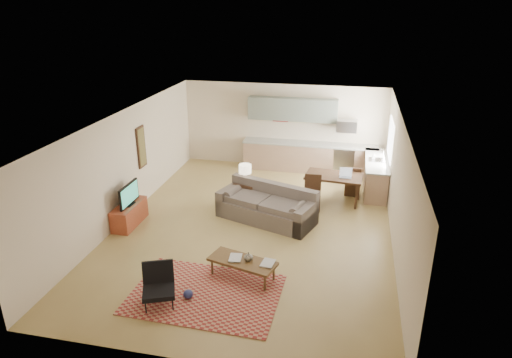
% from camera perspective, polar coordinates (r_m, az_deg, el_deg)
% --- Properties ---
extents(room, '(9.00, 9.00, 9.00)m').
position_cam_1_polar(room, '(10.61, -0.34, 0.41)').
color(room, '#A2874C').
rests_on(room, ground).
extents(kitchen_counter_back, '(4.26, 0.64, 0.92)m').
position_cam_1_polar(kitchen_counter_back, '(14.67, 6.66, 2.73)').
color(kitchen_counter_back, tan).
rests_on(kitchen_counter_back, ground).
extents(kitchen_counter_right, '(0.64, 2.26, 0.92)m').
position_cam_1_polar(kitchen_counter_right, '(13.53, 14.71, 0.46)').
color(kitchen_counter_right, tan).
rests_on(kitchen_counter_right, ground).
extents(kitchen_range, '(0.62, 0.62, 0.90)m').
position_cam_1_polar(kitchen_range, '(14.62, 10.95, 2.36)').
color(kitchen_range, '#A5A8AD').
rests_on(kitchen_range, ground).
extents(kitchen_microwave, '(0.62, 0.40, 0.35)m').
position_cam_1_polar(kitchen_microwave, '(14.32, 11.27, 6.54)').
color(kitchen_microwave, '#A5A8AD').
rests_on(kitchen_microwave, room).
extents(upper_cabinets, '(2.80, 0.34, 0.70)m').
position_cam_1_polar(upper_cabinets, '(14.46, 4.59, 8.68)').
color(upper_cabinets, slate).
rests_on(upper_cabinets, room).
extents(window_right, '(0.02, 1.40, 1.05)m').
position_cam_1_polar(window_right, '(13.20, 16.46, 4.77)').
color(window_right, white).
rests_on(window_right, room).
extents(wall_art_left, '(0.06, 0.42, 1.10)m').
position_cam_1_polar(wall_art_left, '(12.38, -14.11, 3.90)').
color(wall_art_left, olive).
rests_on(wall_art_left, room).
extents(triptych, '(1.70, 0.04, 0.50)m').
position_cam_1_polar(triptych, '(14.70, 3.09, 8.13)').
color(triptych, beige).
rests_on(triptych, room).
extents(rug, '(2.82, 1.99, 0.02)m').
position_cam_1_polar(rug, '(8.91, -6.34, -14.10)').
color(rug, maroon).
rests_on(rug, floor).
extents(sofa, '(2.75, 1.87, 0.88)m').
position_cam_1_polar(sofa, '(11.33, 1.29, -3.15)').
color(sofa, '#5E524B').
rests_on(sofa, floor).
extents(coffee_table, '(1.45, 0.88, 0.41)m').
position_cam_1_polar(coffee_table, '(9.21, -1.69, -11.18)').
color(coffee_table, '#51371B').
rests_on(coffee_table, floor).
extents(book_a, '(0.31, 0.38, 0.03)m').
position_cam_1_polar(book_a, '(9.18, -3.36, -9.78)').
color(book_a, '#910807').
rests_on(book_a, coffee_table).
extents(book_b, '(0.33, 0.39, 0.03)m').
position_cam_1_polar(book_b, '(9.03, 0.75, -10.33)').
color(book_b, navy).
rests_on(book_b, coffee_table).
extents(vase, '(0.21, 0.21, 0.18)m').
position_cam_1_polar(vase, '(9.05, -0.94, -9.64)').
color(vase, black).
rests_on(vase, coffee_table).
extents(armchair, '(0.86, 0.86, 0.75)m').
position_cam_1_polar(armchair, '(8.59, -12.09, -13.08)').
color(armchair, black).
rests_on(armchair, floor).
extents(tv_credenza, '(0.45, 1.16, 0.53)m').
position_cam_1_polar(tv_credenza, '(11.62, -15.55, -4.28)').
color(tv_credenza, '#943A24').
rests_on(tv_credenza, floor).
extents(tv, '(0.09, 0.89, 0.53)m').
position_cam_1_polar(tv, '(11.38, -15.62, -1.88)').
color(tv, black).
rests_on(tv, tv_credenza).
extents(console_table, '(0.63, 0.48, 0.67)m').
position_cam_1_polar(console_table, '(12.11, -1.35, -1.98)').
color(console_table, '#331F13').
rests_on(console_table, floor).
extents(table_lamp, '(0.38, 0.38, 0.54)m').
position_cam_1_polar(table_lamp, '(11.88, -1.37, 0.68)').
color(table_lamp, beige).
rests_on(table_lamp, console_table).
extents(dining_table, '(1.58, 1.01, 0.76)m').
position_cam_1_polar(dining_table, '(12.57, 9.63, -1.14)').
color(dining_table, '#331F13').
rests_on(dining_table, floor).
extents(dining_chair_near, '(0.46, 0.48, 0.91)m').
position_cam_1_polar(dining_chair_near, '(12.01, 7.05, -1.73)').
color(dining_chair_near, '#331F13').
rests_on(dining_chair_near, floor).
extents(dining_chair_far, '(0.43, 0.45, 0.87)m').
position_cam_1_polar(dining_chair_far, '(13.11, 12.03, -0.10)').
color(dining_chair_far, '#331F13').
rests_on(dining_chair_far, floor).
extents(laptop, '(0.32, 0.24, 0.24)m').
position_cam_1_polar(laptop, '(12.29, 11.15, 0.72)').
color(laptop, '#A5A8AD').
rests_on(laptop, dining_table).
extents(soap_bottle, '(0.10, 0.10, 0.19)m').
position_cam_1_polar(soap_bottle, '(13.39, 14.50, 2.80)').
color(soap_bottle, beige).
rests_on(soap_bottle, kitchen_counter_right).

